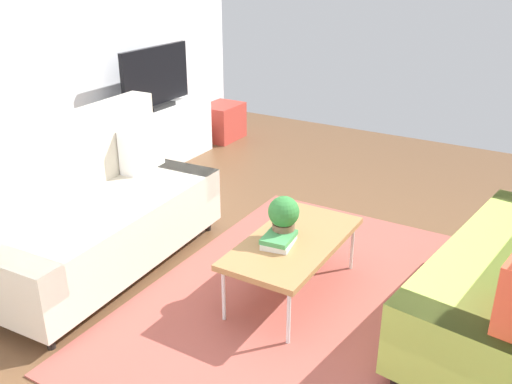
{
  "coord_description": "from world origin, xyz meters",
  "views": [
    {
      "loc": [
        -3.0,
        -1.45,
        2.17
      ],
      "look_at": [
        0.04,
        0.35,
        0.65
      ],
      "focal_mm": 39.1,
      "sensor_mm": 36.0,
      "label": 1
    }
  ],
  "objects_px": {
    "tv": "(156,78)",
    "storage_trunk": "(222,122)",
    "vase_0": "(114,113)",
    "bottle_0": "(133,105)",
    "coffee_table": "(294,243)",
    "potted_plant": "(284,216)",
    "tv_console": "(159,136)",
    "table_book_0": "(279,242)",
    "couch_beige": "(95,212)"
  },
  "relations": [
    {
      "from": "bottle_0",
      "to": "storage_trunk",
      "type": "bearing_deg",
      "value": -2.3
    },
    {
      "from": "table_book_0",
      "to": "couch_beige",
      "type": "bearing_deg",
      "value": 101.66
    },
    {
      "from": "tv",
      "to": "couch_beige",
      "type": "bearing_deg",
      "value": -152.34
    },
    {
      "from": "potted_plant",
      "to": "table_book_0",
      "type": "xyz_separation_m",
      "value": [
        -0.09,
        -0.01,
        -0.15
      ]
    },
    {
      "from": "couch_beige",
      "to": "storage_trunk",
      "type": "xyz_separation_m",
      "value": [
        3.05,
        0.94,
        -0.22
      ]
    },
    {
      "from": "coffee_table",
      "to": "potted_plant",
      "type": "bearing_deg",
      "value": 106.28
    },
    {
      "from": "tv",
      "to": "coffee_table",
      "type": "bearing_deg",
      "value": -122.53
    },
    {
      "from": "tv",
      "to": "storage_trunk",
      "type": "height_order",
      "value": "tv"
    },
    {
      "from": "couch_beige",
      "to": "vase_0",
      "type": "relative_size",
      "value": 15.01
    },
    {
      "from": "tv",
      "to": "tv_console",
      "type": "bearing_deg",
      "value": 90.0
    },
    {
      "from": "coffee_table",
      "to": "vase_0",
      "type": "distance_m",
      "value": 2.71
    },
    {
      "from": "coffee_table",
      "to": "potted_plant",
      "type": "relative_size",
      "value": 3.66
    },
    {
      "from": "table_book_0",
      "to": "vase_0",
      "type": "bearing_deg",
      "value": 66.18
    },
    {
      "from": "potted_plant",
      "to": "table_book_0",
      "type": "bearing_deg",
      "value": -170.66
    },
    {
      "from": "coffee_table",
      "to": "bottle_0",
      "type": "xyz_separation_m",
      "value": [
        1.16,
        2.42,
        0.36
      ]
    },
    {
      "from": "storage_trunk",
      "to": "bottle_0",
      "type": "xyz_separation_m",
      "value": [
        -1.49,
        0.06,
        0.53
      ]
    },
    {
      "from": "vase_0",
      "to": "bottle_0",
      "type": "xyz_separation_m",
      "value": [
        0.19,
        -0.09,
        0.05
      ]
    },
    {
      "from": "coffee_table",
      "to": "vase_0",
      "type": "relative_size",
      "value": 8.51
    },
    {
      "from": "coffee_table",
      "to": "bottle_0",
      "type": "relative_size",
      "value": 4.87
    },
    {
      "from": "vase_0",
      "to": "bottle_0",
      "type": "height_order",
      "value": "bottle_0"
    },
    {
      "from": "potted_plant",
      "to": "storage_trunk",
      "type": "bearing_deg",
      "value": 40.59
    },
    {
      "from": "coffee_table",
      "to": "vase_0",
      "type": "xyz_separation_m",
      "value": [
        0.98,
        2.51,
        0.31
      ]
    },
    {
      "from": "table_book_0",
      "to": "bottle_0",
      "type": "height_order",
      "value": "bottle_0"
    },
    {
      "from": "tv_console",
      "to": "potted_plant",
      "type": "relative_size",
      "value": 4.66
    },
    {
      "from": "couch_beige",
      "to": "bottle_0",
      "type": "relative_size",
      "value": 8.58
    },
    {
      "from": "coffee_table",
      "to": "tv_console",
      "type": "relative_size",
      "value": 0.79
    },
    {
      "from": "tv_console",
      "to": "table_book_0",
      "type": "bearing_deg",
      "value": -124.67
    },
    {
      "from": "coffee_table",
      "to": "potted_plant",
      "type": "height_order",
      "value": "potted_plant"
    },
    {
      "from": "couch_beige",
      "to": "potted_plant",
      "type": "xyz_separation_m",
      "value": [
        0.37,
        -1.35,
        0.14
      ]
    },
    {
      "from": "tv_console",
      "to": "table_book_0",
      "type": "height_order",
      "value": "tv_console"
    },
    {
      "from": "tv_console",
      "to": "vase_0",
      "type": "xyz_separation_m",
      "value": [
        -0.58,
        0.05,
        0.38
      ]
    },
    {
      "from": "coffee_table",
      "to": "storage_trunk",
      "type": "height_order",
      "value": "storage_trunk"
    },
    {
      "from": "storage_trunk",
      "to": "vase_0",
      "type": "distance_m",
      "value": 1.75
    },
    {
      "from": "bottle_0",
      "to": "vase_0",
      "type": "bearing_deg",
      "value": 154.33
    },
    {
      "from": "table_book_0",
      "to": "tv",
      "type": "bearing_deg",
      "value": 55.11
    },
    {
      "from": "coffee_table",
      "to": "potted_plant",
      "type": "distance_m",
      "value": 0.21
    },
    {
      "from": "potted_plant",
      "to": "vase_0",
      "type": "bearing_deg",
      "value": 67.81
    },
    {
      "from": "tv",
      "to": "potted_plant",
      "type": "xyz_separation_m",
      "value": [
        -1.58,
        -2.37,
        -0.37
      ]
    },
    {
      "from": "tv",
      "to": "storage_trunk",
      "type": "distance_m",
      "value": 1.32
    },
    {
      "from": "couch_beige",
      "to": "potted_plant",
      "type": "bearing_deg",
      "value": 102.43
    },
    {
      "from": "couch_beige",
      "to": "table_book_0",
      "type": "xyz_separation_m",
      "value": [
        0.28,
        -1.37,
        -0.0
      ]
    },
    {
      "from": "couch_beige",
      "to": "bottle_0",
      "type": "height_order",
      "value": "couch_beige"
    },
    {
      "from": "table_book_0",
      "to": "vase_0",
      "type": "relative_size",
      "value": 1.86
    },
    {
      "from": "storage_trunk",
      "to": "bottle_0",
      "type": "distance_m",
      "value": 1.59
    },
    {
      "from": "storage_trunk",
      "to": "potted_plant",
      "type": "relative_size",
      "value": 1.73
    },
    {
      "from": "table_book_0",
      "to": "potted_plant",
      "type": "bearing_deg",
      "value": 9.34
    },
    {
      "from": "table_book_0",
      "to": "tv_console",
      "type": "bearing_deg",
      "value": 55.33
    },
    {
      "from": "couch_beige",
      "to": "coffee_table",
      "type": "height_order",
      "value": "couch_beige"
    },
    {
      "from": "storage_trunk",
      "to": "bottle_0",
      "type": "bearing_deg",
      "value": 177.7
    },
    {
      "from": "potted_plant",
      "to": "table_book_0",
      "type": "height_order",
      "value": "potted_plant"
    }
  ]
}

